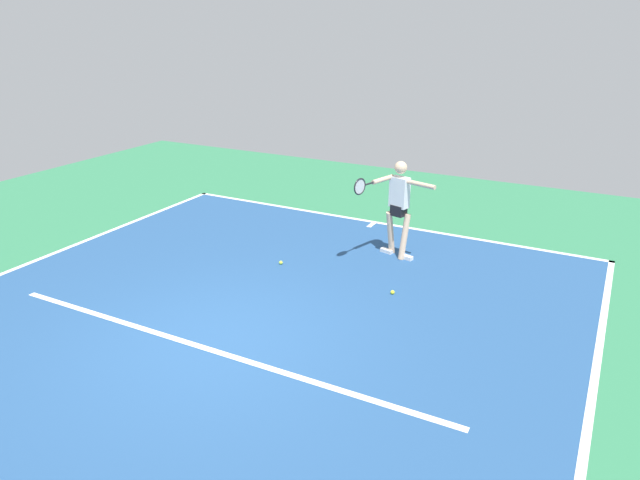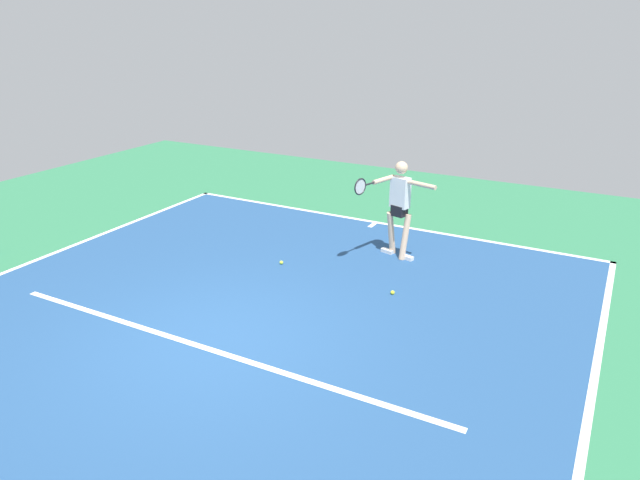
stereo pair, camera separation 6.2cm
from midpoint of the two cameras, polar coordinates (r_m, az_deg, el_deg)
name	(u,v)px [view 1 (the left image)]	position (r m, az deg, el deg)	size (l,w,h in m)	color
ground_plane	(216,341)	(8.16, -10.38, -9.78)	(20.46, 20.46, 0.00)	#2D754C
court_surface	(216,341)	(8.16, -10.38, -9.77)	(9.38, 11.25, 0.00)	navy
court_line_baseline_near	(375,222)	(12.57, 5.27, 1.76)	(9.38, 0.10, 0.01)	white
court_line_sideline_left	(584,453)	(6.81, 24.27, -18.51)	(0.10, 11.25, 0.01)	white
court_line_service	(207,348)	(8.03, -11.31, -10.42)	(7.04, 0.10, 0.01)	white
court_line_centre_mark	(371,225)	(12.40, 4.91, 1.50)	(0.10, 0.30, 0.01)	white
tennis_player	(398,203)	(10.47, 7.52, 3.66)	(1.17, 1.15, 1.80)	beige
tennis_ball_by_sideline	(393,292)	(9.36, 6.96, -5.13)	(0.07, 0.07, 0.07)	yellow
tennis_ball_by_baseline	(281,263)	(10.41, -4.04, -2.23)	(0.07, 0.07, 0.07)	#C6E53D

